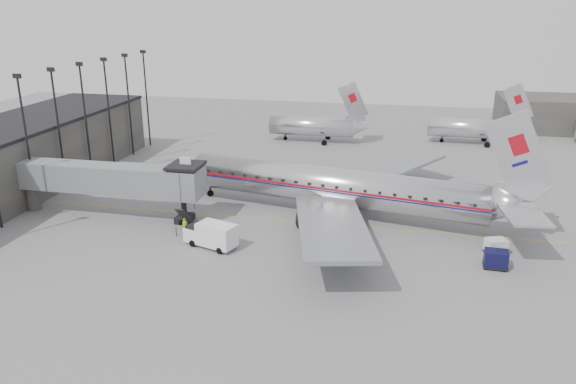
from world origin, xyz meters
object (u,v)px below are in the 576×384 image
ramp_worker (185,225)px  baggage_cart_white (496,246)px  baggage_cart_navy (496,259)px  airliner (340,187)px  service_van (211,234)px

ramp_worker → baggage_cart_white: bearing=-0.6°
baggage_cart_navy → ramp_worker: (-30.10, 1.75, -0.07)m
baggage_cart_white → ramp_worker: size_ratio=1.41×
airliner → service_van: airliner is taller
airliner → service_van: size_ratio=7.38×
baggage_cart_white → baggage_cart_navy: bearing=-117.8°
airliner → service_van: bearing=-124.7°
airliner → ramp_worker: 17.15m
airliner → ramp_worker: airliner is taller
airliner → baggage_cart_white: 17.24m
service_van → baggage_cart_white: size_ratio=2.46×
baggage_cart_white → ramp_worker: ramp_worker is taller
airliner → baggage_cart_white: size_ratio=18.16×
service_van → baggage_cart_white: (26.71, 3.98, -0.50)m
baggage_cart_white → ramp_worker: (-30.49, -1.32, 0.02)m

